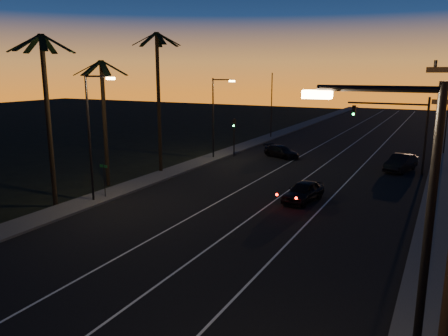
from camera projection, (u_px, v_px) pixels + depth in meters
The scene contains 20 objects.
road at pixel (286, 188), 35.15m from camera, with size 20.00×170.00×0.01m, color black.
sidewalk_left at pixel (170, 172), 40.14m from camera, with size 2.40×170.00×0.16m, color #3C3C39.
sidewalk_right at pixel (440, 206), 30.13m from camera, with size 2.40×170.00×0.16m, color #3C3C39.
lane_stripe_left at pixel (252, 183), 36.49m from camera, with size 0.12×160.00×0.01m, color silver.
lane_stripe_mid at pixel (292, 188), 34.93m from camera, with size 0.12×160.00×0.01m, color silver.
lane_stripe_right at pixel (335, 194), 33.36m from camera, with size 0.12×160.00×0.01m, color silver.
palm_near at pixel (47, 104), 28.83m from camera, with size 4.25×4.16×11.53m.
palm_mid at pixel (104, 109), 34.49m from camera, with size 4.25×4.16×10.03m.
palm_far at pixel (158, 89), 38.96m from camera, with size 4.25×4.16×12.53m.
streetlight_left_near at pixel (92, 128), 30.10m from camera, with size 2.55×0.26×9.00m.
streetlight_left_far at pixel (216, 112), 45.78m from camera, with size 2.55×0.26×8.50m.
streetlight_right_near at pixel (406, 275), 8.39m from camera, with size 2.55×0.26×9.00m.
street_sign at pixel (104, 177), 31.81m from camera, with size 0.70×0.06×2.60m.
signal_mast at pixel (399, 121), 39.61m from camera, with size 7.10×0.41×7.00m.
signal_post at pixel (234, 131), 47.44m from camera, with size 0.28×0.37×4.20m.
far_pole_left at pixel (271, 106), 60.80m from camera, with size 0.14×0.14×9.00m, color black.
far_pole_right at pixel (447, 115), 48.37m from camera, with size 0.14×0.14×9.00m, color black.
lead_car at pixel (303, 191), 31.32m from camera, with size 2.40×4.98×1.46m.
right_car at pixel (401, 163), 40.93m from camera, with size 2.76×5.01×1.57m.
cross_car at pixel (282, 152), 47.49m from camera, with size 4.72×3.42×1.27m.
Camera 1 is at (11.12, -2.49, 9.16)m, focal length 35.00 mm.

